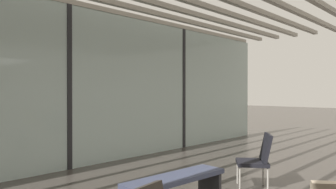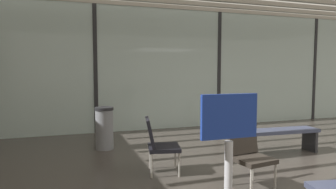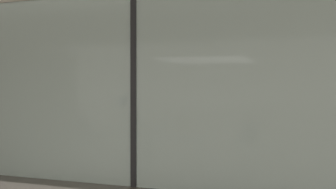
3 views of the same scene
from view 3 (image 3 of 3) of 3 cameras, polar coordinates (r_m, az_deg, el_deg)
glass_curtain_wall at (r=6.53m, az=-4.92°, el=0.82°), size 14.00×0.08×3.27m
window_mullion_1 at (r=6.53m, az=-4.92°, el=0.82°), size 0.10×0.12×3.27m
parked_airplane at (r=10.75m, az=13.29°, el=2.94°), size 11.64×4.12×4.12m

